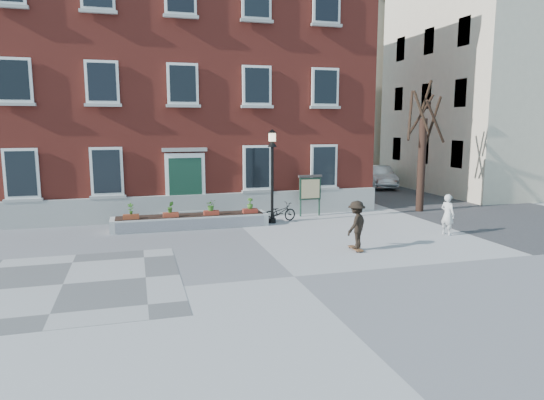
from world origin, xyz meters
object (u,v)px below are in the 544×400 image
object	(u,v)px
notice_board	(310,188)
skateboarder	(356,225)
bystander	(448,215)
bicycle	(280,212)
lamp_post	(272,163)
parked_car	(379,177)

from	to	relation	value
notice_board	skateboarder	size ratio (longest dim) A/B	1.13
bystander	skateboarder	size ratio (longest dim) A/B	0.94
bicycle	notice_board	distance (m)	2.11
notice_board	lamp_post	bearing A→B (deg)	-153.03
bicycle	notice_board	bearing A→B (deg)	-77.29
skateboarder	parked_car	bearing A→B (deg)	59.38
bystander	bicycle	bearing A→B (deg)	35.33
lamp_post	skateboarder	distance (m)	5.53
bicycle	lamp_post	distance (m)	2.17
parked_car	bystander	size ratio (longest dim) A/B	2.79
bystander	lamp_post	world-z (taller)	lamp_post
bicycle	notice_board	xyz separation A→B (m)	(1.71, 0.90, 0.85)
parked_car	bystander	xyz separation A→B (m)	(-4.28, -13.33, 0.06)
bystander	skateboarder	xyz separation A→B (m)	(-4.29, -1.13, 0.08)
parked_car	skateboarder	bearing A→B (deg)	-107.00
bystander	skateboarder	world-z (taller)	skateboarder
parked_car	lamp_post	bearing A→B (deg)	-123.15
bicycle	parked_car	distance (m)	13.34
bicycle	bystander	bearing A→B (deg)	-142.50
parked_car	lamp_post	world-z (taller)	lamp_post
parked_car	notice_board	distance (m)	11.51
parked_car	notice_board	world-z (taller)	notice_board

